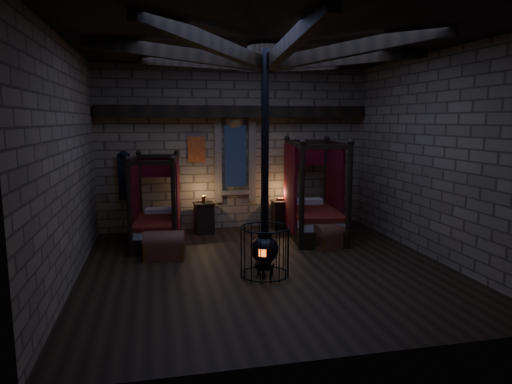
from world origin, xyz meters
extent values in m
cube|color=black|center=(0.00, 0.00, 0.00)|extent=(7.00, 7.00, 0.01)
cube|color=#847054|center=(0.00, 3.50, 2.10)|extent=(7.00, 0.02, 4.20)
cube|color=#847054|center=(0.00, -3.50, 2.10)|extent=(7.00, 0.02, 4.20)
cube|color=#847054|center=(-3.50, 0.00, 2.10)|extent=(0.02, 7.00, 4.20)
cube|color=#847054|center=(3.50, 0.00, 2.10)|extent=(0.02, 7.00, 4.20)
cube|color=black|center=(0.00, 0.00, 4.20)|extent=(7.00, 7.00, 0.01)
cube|color=black|center=(0.00, 3.32, 3.05)|extent=(6.86, 0.35, 0.30)
cylinder|color=black|center=(0.00, 0.00, 4.05)|extent=(0.70, 0.70, 0.25)
cube|color=black|center=(0.00, 3.45, 1.90)|extent=(0.55, 0.04, 1.60)
cube|color=maroon|center=(-1.00, 3.46, 2.10)|extent=(0.45, 0.03, 0.65)
cube|color=black|center=(-2.80, 3.34, 1.45)|extent=(0.30, 0.10, 1.15)
cube|color=black|center=(2.80, 3.34, 1.45)|extent=(0.30, 0.10, 1.15)
cube|color=black|center=(-2.06, 2.22, 0.16)|extent=(1.16, 1.98, 0.33)
cube|color=beige|center=(-2.06, 2.22, 0.42)|extent=(1.03, 1.83, 0.20)
cube|color=maroon|center=(-2.06, 2.22, 0.55)|extent=(1.09, 1.87, 0.09)
cube|color=beige|center=(-2.00, 2.91, 0.64)|extent=(0.67, 0.38, 0.13)
cube|color=#600811|center=(-1.98, 3.16, 1.69)|extent=(1.01, 0.14, 0.50)
cylinder|color=black|center=(-2.60, 1.35, 1.01)|extent=(0.10, 0.10, 2.01)
cylinder|color=black|center=(-2.44, 3.17, 1.01)|extent=(0.10, 0.10, 2.01)
cylinder|color=black|center=(-1.69, 1.27, 1.01)|extent=(0.10, 0.10, 2.01)
cylinder|color=black|center=(-1.53, 3.09, 1.01)|extent=(0.10, 0.10, 2.01)
cube|color=#600811|center=(-2.52, 2.53, 1.05)|extent=(0.18, 1.37, 1.78)
cube|color=#600811|center=(-1.56, 2.45, 1.05)|extent=(0.18, 1.37, 1.78)
cube|color=black|center=(1.70, 2.02, 0.19)|extent=(1.40, 2.32, 0.38)
cube|color=beige|center=(1.70, 2.02, 0.49)|extent=(1.26, 2.14, 0.23)
cube|color=maroon|center=(1.70, 2.02, 0.63)|extent=(1.32, 2.19, 0.11)
cube|color=beige|center=(1.80, 2.81, 0.74)|extent=(0.78, 0.46, 0.15)
cube|color=#600811|center=(1.84, 3.10, 1.96)|extent=(1.16, 0.20, 0.58)
cylinder|color=black|center=(1.05, 1.03, 1.16)|extent=(0.12, 0.12, 2.33)
cylinder|color=black|center=(1.31, 3.13, 1.16)|extent=(0.12, 0.12, 2.33)
cylinder|color=black|center=(2.10, 0.90, 1.16)|extent=(0.12, 0.12, 2.33)
cylinder|color=black|center=(2.36, 3.00, 1.16)|extent=(0.12, 0.12, 2.33)
cube|color=#600811|center=(1.19, 2.40, 1.22)|extent=(0.26, 1.58, 2.06)
cube|color=#600811|center=(2.30, 2.26, 1.22)|extent=(0.26, 1.58, 2.06)
cube|color=brown|center=(-1.91, 1.00, 0.17)|extent=(0.87, 0.59, 0.34)
cylinder|color=brown|center=(-1.91, 1.00, 0.34)|extent=(0.87, 0.59, 0.50)
cube|color=#B38537|center=(-2.29, 1.05, 0.17)|extent=(0.11, 0.52, 0.36)
cube|color=#B38537|center=(-1.54, 0.96, 0.17)|extent=(0.11, 0.52, 0.36)
cube|color=brown|center=(1.74, 1.06, 0.16)|extent=(0.89, 0.68, 0.33)
cylinder|color=brown|center=(1.74, 1.06, 0.33)|extent=(0.89, 0.68, 0.48)
cube|color=#B38537|center=(1.39, 0.96, 0.16)|extent=(0.18, 0.50, 0.35)
cube|color=#B38537|center=(2.09, 1.16, 0.16)|extent=(0.18, 0.50, 0.35)
cube|color=black|center=(-0.88, 3.02, 0.37)|extent=(0.49, 0.47, 0.75)
cube|color=black|center=(-0.88, 3.02, 0.77)|extent=(0.54, 0.52, 0.04)
cylinder|color=#B38537|center=(-0.88, 3.02, 0.88)|extent=(0.11, 0.11, 0.17)
cube|color=black|center=(1.15, 3.10, 0.35)|extent=(0.44, 0.42, 0.71)
cube|color=black|center=(1.15, 3.10, 0.73)|extent=(0.48, 0.46, 0.04)
cube|color=brown|center=(1.15, 3.10, 0.79)|extent=(0.19, 0.14, 0.05)
cylinder|color=black|center=(-0.14, -0.45, 0.20)|extent=(0.36, 0.36, 0.09)
sphere|color=black|center=(-0.14, -0.45, 0.50)|extent=(0.51, 0.51, 0.51)
cylinder|color=black|center=(-0.14, -0.45, 0.78)|extent=(0.26, 0.26, 0.13)
cube|color=#FF5914|center=(-0.23, -0.68, 0.50)|extent=(0.12, 0.07, 0.13)
cylinder|color=black|center=(-0.14, -0.45, 2.44)|extent=(0.14, 0.14, 3.23)
torus|color=black|center=(-0.14, -0.45, 0.04)|extent=(0.90, 0.90, 0.03)
torus|color=black|center=(-0.14, -0.45, 0.91)|extent=(0.90, 0.90, 0.03)
camera|label=1|loc=(-2.03, -8.29, 2.83)|focal=32.00mm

